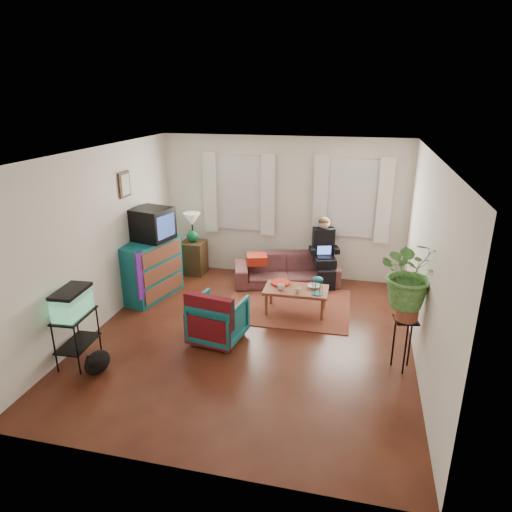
% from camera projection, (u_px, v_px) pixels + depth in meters
% --- Properties ---
extents(floor, '(4.50, 5.00, 0.01)m').
position_uv_depth(floor, '(250.00, 337.00, 6.54)').
color(floor, '#4F2B14').
rests_on(floor, ground).
extents(ceiling, '(4.50, 5.00, 0.01)m').
position_uv_depth(ceiling, '(249.00, 153.00, 5.66)').
color(ceiling, white).
rests_on(ceiling, wall_back).
extents(wall_back, '(4.50, 0.01, 2.60)m').
position_uv_depth(wall_back, '(282.00, 208.00, 8.39)').
color(wall_back, silver).
rests_on(wall_back, floor).
extents(wall_front, '(4.50, 0.01, 2.60)m').
position_uv_depth(wall_front, '(177.00, 348.00, 3.81)').
color(wall_front, silver).
rests_on(wall_front, floor).
extents(wall_left, '(0.01, 5.00, 2.60)m').
position_uv_depth(wall_left, '(98.00, 240.00, 6.58)').
color(wall_left, silver).
rests_on(wall_left, floor).
extents(wall_right, '(0.01, 5.00, 2.60)m').
position_uv_depth(wall_right, '(426.00, 266.00, 5.62)').
color(wall_right, silver).
rests_on(wall_right, floor).
extents(window_left, '(1.08, 0.04, 1.38)m').
position_uv_depth(window_left, '(240.00, 193.00, 8.46)').
color(window_left, white).
rests_on(window_left, wall_back).
extents(window_right, '(1.08, 0.04, 1.38)m').
position_uv_depth(window_right, '(352.00, 199.00, 8.02)').
color(window_right, white).
rests_on(window_right, wall_back).
extents(curtains_left, '(1.36, 0.06, 1.50)m').
position_uv_depth(curtains_left, '(239.00, 194.00, 8.39)').
color(curtains_left, white).
rests_on(curtains_left, wall_back).
extents(curtains_right, '(1.36, 0.06, 1.50)m').
position_uv_depth(curtains_right, '(352.00, 200.00, 7.94)').
color(curtains_right, white).
rests_on(curtains_right, wall_back).
extents(picture_frame, '(0.04, 0.32, 0.40)m').
position_uv_depth(picture_frame, '(125.00, 185.00, 7.14)').
color(picture_frame, '#3D2616').
rests_on(picture_frame, wall_left).
extents(area_rug, '(2.03, 1.64, 0.01)m').
position_uv_depth(area_rug, '(288.00, 305.00, 7.50)').
color(area_rug, brown).
rests_on(area_rug, floor).
extents(sofa, '(1.99, 1.23, 0.73)m').
position_uv_depth(sofa, '(286.00, 265.00, 8.26)').
color(sofa, brown).
rests_on(sofa, floor).
extents(seated_person, '(0.61, 0.68, 1.11)m').
position_uv_depth(seated_person, '(324.00, 254.00, 8.22)').
color(seated_person, black).
rests_on(seated_person, sofa).
extents(side_table, '(0.43, 0.43, 0.63)m').
position_uv_depth(side_table, '(194.00, 257.00, 8.78)').
color(side_table, '#381F15').
rests_on(side_table, floor).
extents(table_lamp, '(0.33, 0.33, 0.57)m').
position_uv_depth(table_lamp, '(192.00, 228.00, 8.58)').
color(table_lamp, white).
rests_on(table_lamp, side_table).
extents(dresser, '(0.80, 1.21, 1.00)m').
position_uv_depth(dresser, '(150.00, 269.00, 7.71)').
color(dresser, '#114F66').
rests_on(dresser, floor).
extents(crt_tv, '(0.72, 0.68, 0.53)m').
position_uv_depth(crt_tv, '(151.00, 224.00, 7.54)').
color(crt_tv, black).
rests_on(crt_tv, dresser).
extents(aquarium_stand, '(0.37, 0.62, 0.68)m').
position_uv_depth(aquarium_stand, '(77.00, 338.00, 5.84)').
color(aquarium_stand, black).
rests_on(aquarium_stand, floor).
extents(aquarium, '(0.33, 0.57, 0.36)m').
position_uv_depth(aquarium, '(72.00, 302.00, 5.67)').
color(aquarium, '#7FD899').
rests_on(aquarium, aquarium_stand).
extents(black_cat, '(0.35, 0.46, 0.35)m').
position_uv_depth(black_cat, '(97.00, 360.00, 5.67)').
color(black_cat, black).
rests_on(black_cat, floor).
extents(armchair, '(0.77, 0.74, 0.70)m').
position_uv_depth(armchair, '(218.00, 317.00, 6.37)').
color(armchair, '#115C69').
rests_on(armchair, floor).
extents(serape_throw, '(0.72, 0.27, 0.57)m').
position_uv_depth(serape_throw, '(209.00, 316.00, 6.08)').
color(serape_throw, '#9E0A0A').
rests_on(serape_throw, armchair).
extents(coffee_table, '(1.00, 0.56, 0.41)m').
position_uv_depth(coffee_table, '(296.00, 300.00, 7.21)').
color(coffee_table, brown).
rests_on(coffee_table, floor).
extents(cup_a, '(0.11, 0.11, 0.09)m').
position_uv_depth(cup_a, '(281.00, 287.00, 7.09)').
color(cup_a, white).
rests_on(cup_a, coffee_table).
extents(cup_b, '(0.09, 0.09, 0.08)m').
position_uv_depth(cup_b, '(298.00, 291.00, 6.97)').
color(cup_b, beige).
rests_on(cup_b, coffee_table).
extents(bowl, '(0.20, 0.20, 0.05)m').
position_uv_depth(bowl, '(314.00, 286.00, 7.17)').
color(bowl, white).
rests_on(bowl, coffee_table).
extents(snack_tray, '(0.31, 0.31, 0.04)m').
position_uv_depth(snack_tray, '(280.00, 283.00, 7.32)').
color(snack_tray, '#B21414').
rests_on(snack_tray, coffee_table).
extents(birdcage, '(0.17, 0.17, 0.29)m').
position_uv_depth(birdcage, '(318.00, 285.00, 6.90)').
color(birdcage, '#115B6B').
rests_on(birdcage, coffee_table).
extents(plant_stand, '(0.34, 0.34, 0.69)m').
position_uv_depth(plant_stand, '(403.00, 344.00, 5.70)').
color(plant_stand, black).
rests_on(plant_stand, floor).
extents(potted_plant, '(0.90, 0.81, 0.88)m').
position_uv_depth(potted_plant, '(411.00, 283.00, 5.42)').
color(potted_plant, '#599947').
rests_on(potted_plant, plant_stand).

